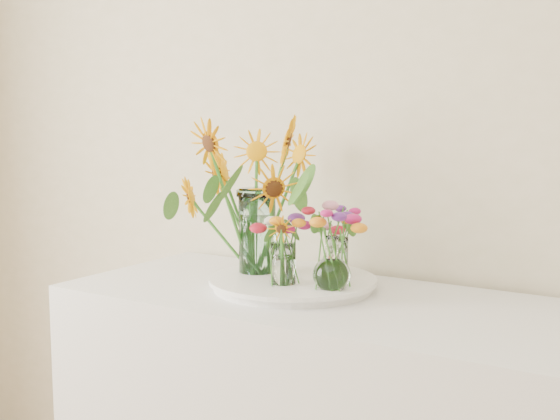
{
  "coord_description": "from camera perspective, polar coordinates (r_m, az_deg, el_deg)",
  "views": [
    {
      "loc": [
        0.68,
        0.37,
        1.34
      ],
      "look_at": [
        -0.32,
        1.96,
        1.11
      ],
      "focal_mm": 45.0,
      "sensor_mm": 36.0,
      "label": 1
    }
  ],
  "objects": [
    {
      "name": "wildflower_posy_a",
      "position": [
        1.81,
        0.26,
        -3.05
      ],
      "size": [
        0.18,
        0.18,
        0.2
      ],
      "primitive_type": null,
      "color": "orange",
      "rests_on": "tray"
    },
    {
      "name": "sunflower_bouquet",
      "position": [
        1.94,
        -1.88,
        1.32
      ],
      "size": [
        0.9,
        0.9,
        0.45
      ],
      "primitive_type": null,
      "rotation": [
        0.0,
        0.0,
        0.44
      ],
      "color": "#EB9904",
      "rests_on": "tray"
    },
    {
      "name": "wildflower_posy_c",
      "position": [
        1.92,
        4.64,
        -2.48
      ],
      "size": [
        0.19,
        0.19,
        0.2
      ],
      "primitive_type": null,
      "color": "orange",
      "rests_on": "tray"
    },
    {
      "name": "mason_jar",
      "position": [
        1.95,
        -1.87,
        -1.74
      ],
      "size": [
        0.14,
        0.14,
        0.24
      ],
      "primitive_type": "cylinder",
      "rotation": [
        0.0,
        0.0,
        0.44
      ],
      "color": "silver",
      "rests_on": "tray"
    },
    {
      "name": "small_vase_a",
      "position": [
        1.82,
        0.26,
        -4.44
      ],
      "size": [
        0.08,
        0.08,
        0.11
      ],
      "primitive_type": "cylinder",
      "rotation": [
        0.0,
        0.0,
        0.24
      ],
      "color": "white",
      "rests_on": "tray"
    },
    {
      "name": "tray",
      "position": [
        1.9,
        1.05,
        -6.04
      ],
      "size": [
        0.43,
        0.43,
        0.02
      ],
      "primitive_type": "cylinder",
      "color": "white",
      "rests_on": "counter"
    },
    {
      "name": "small_vase_c",
      "position": [
        1.93,
        4.63,
        -3.8
      ],
      "size": [
        0.07,
        0.07,
        0.11
      ],
      "primitive_type": "cylinder",
      "rotation": [
        0.0,
        0.0,
        -0.09
      ],
      "color": "white",
      "rests_on": "tray"
    },
    {
      "name": "wildflower_posy_b",
      "position": [
        1.76,
        4.25,
        -2.9
      ],
      "size": [
        0.22,
        0.22,
        0.23
      ],
      "primitive_type": null,
      "color": "orange",
      "rests_on": "tray"
    },
    {
      "name": "small_vase_b",
      "position": [
        1.77,
        4.24,
        -4.34
      ],
      "size": [
        0.11,
        0.11,
        0.14
      ],
      "primitive_type": null,
      "rotation": [
        0.0,
        0.0,
        0.16
      ],
      "color": "white",
      "rests_on": "tray"
    }
  ]
}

